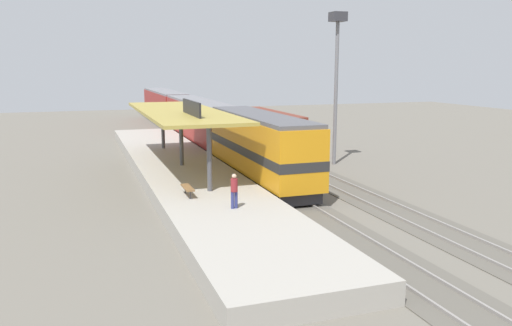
{
  "coord_description": "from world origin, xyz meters",
  "views": [
    {
      "loc": [
        -11.32,
        -35.33,
        7.71
      ],
      "look_at": [
        -1.38,
        -6.49,
        2.0
      ],
      "focal_mm": 36.55,
      "sensor_mm": 36.0,
      "label": 1
    }
  ],
  "objects": [
    {
      "name": "track_near",
      "position": [
        0.0,
        0.0,
        0.03
      ],
      "size": [
        3.2,
        110.0,
        0.16
      ],
      "color": "#565249",
      "rests_on": "ground"
    },
    {
      "name": "person_waiting",
      "position": [
        -4.36,
        -11.91,
        1.85
      ],
      "size": [
        0.34,
        0.34,
        1.71
      ],
      "color": "navy",
      "rests_on": "platform"
    },
    {
      "name": "passenger_carriage_rear",
      "position": [
        0.0,
        35.51,
        2.31
      ],
      "size": [
        2.9,
        20.0,
        4.24
      ],
      "color": "#28282D",
      "rests_on": "track_near"
    },
    {
      "name": "station_canopy",
      "position": [
        -4.6,
        -0.09,
        4.53
      ],
      "size": [
        5.2,
        18.0,
        4.7
      ],
      "color": "#47474C",
      "rests_on": "platform"
    },
    {
      "name": "track_far",
      "position": [
        4.6,
        0.0,
        0.03
      ],
      "size": [
        3.2,
        110.0,
        0.16
      ],
      "color": "#565249",
      "rests_on": "ground"
    },
    {
      "name": "passenger_carriage_front",
      "position": [
        0.0,
        14.71,
        2.31
      ],
      "size": [
        2.9,
        20.0,
        4.24
      ],
      "color": "#28282D",
      "rests_on": "track_near"
    },
    {
      "name": "locomotive",
      "position": [
        0.0,
        -3.29,
        2.41
      ],
      "size": [
        2.93,
        14.43,
        4.44
      ],
      "color": "#28282D",
      "rests_on": "track_near"
    },
    {
      "name": "ground_plane",
      "position": [
        2.0,
        0.0,
        0.0
      ],
      "size": [
        120.0,
        120.0,
        0.0
      ],
      "primitive_type": "plane",
      "color": "#666056"
    },
    {
      "name": "platform_bench",
      "position": [
        -6.0,
        -8.77,
        1.34
      ],
      "size": [
        0.44,
        1.7,
        0.5
      ],
      "color": "#333338",
      "rests_on": "platform"
    },
    {
      "name": "freight_car",
      "position": [
        4.6,
        7.92,
        1.97
      ],
      "size": [
        2.8,
        12.0,
        3.54
      ],
      "color": "#28282D",
      "rests_on": "track_far"
    },
    {
      "name": "platform",
      "position": [
        -4.6,
        0.0,
        0.45
      ],
      "size": [
        6.0,
        44.0,
        0.9
      ],
      "primitive_type": "cube",
      "color": "#9E998E",
      "rests_on": "ground"
    },
    {
      "name": "light_mast",
      "position": [
        7.8,
        1.12,
        8.4
      ],
      "size": [
        1.1,
        1.1,
        11.7
      ],
      "color": "slate",
      "rests_on": "ground"
    }
  ]
}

